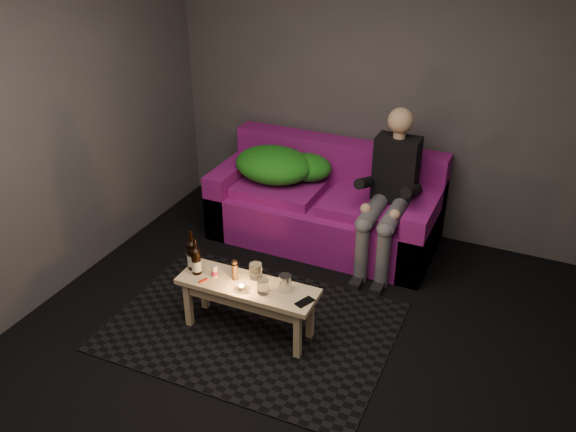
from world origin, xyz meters
name	(u,v)px	position (x,y,z in m)	size (l,w,h in m)	color
floor	(281,381)	(0.00, 0.00, 0.00)	(4.50, 4.50, 0.00)	black
room	(314,113)	(0.00, 0.47, 1.64)	(4.50, 4.50, 4.50)	silver
rug	(252,326)	(-0.42, 0.41, 0.00)	(1.96, 1.43, 0.01)	black
sofa	(326,207)	(-0.41, 1.82, 0.30)	(1.93, 0.87, 0.83)	#83117E
green_blanket	(280,165)	(-0.85, 1.81, 0.62)	(0.85, 0.58, 0.29)	#167B19
person	(390,189)	(0.18, 1.66, 0.67)	(0.35, 0.80, 1.29)	black
coffee_table	(248,293)	(-0.42, 0.36, 0.33)	(0.99, 0.32, 0.40)	#E4C585
beer_bottle_a	(192,255)	(-0.86, 0.38, 0.51)	(0.08, 0.08, 0.30)	black
beer_bottle_b	(196,261)	(-0.80, 0.34, 0.50)	(0.07, 0.07, 0.27)	black
salt_shaker	(215,271)	(-0.67, 0.35, 0.45)	(0.04, 0.04, 0.09)	silver
pepper_mill	(235,272)	(-0.53, 0.38, 0.46)	(0.04, 0.04, 0.12)	black
tumbler_back	(256,271)	(-0.41, 0.46, 0.45)	(0.09, 0.09, 0.11)	white
tealight	(242,287)	(-0.43, 0.29, 0.42)	(0.06, 0.06, 0.04)	white
tumbler_front	(263,287)	(-0.28, 0.32, 0.45)	(0.08, 0.08, 0.10)	white
steel_cup	(285,283)	(-0.16, 0.40, 0.46)	(0.09, 0.09, 0.12)	silver
smartphone	(305,302)	(0.02, 0.34, 0.41)	(0.06, 0.13, 0.01)	black
red_lighter	(203,281)	(-0.71, 0.27, 0.41)	(0.02, 0.07, 0.01)	red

